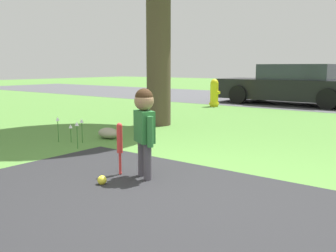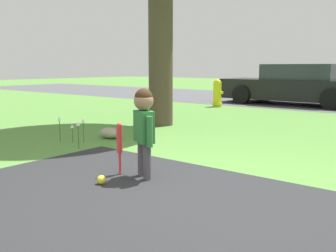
{
  "view_description": "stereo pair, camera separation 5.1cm",
  "coord_description": "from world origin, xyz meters",
  "px_view_note": "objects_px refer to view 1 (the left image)",
  "views": [
    {
      "loc": [
        1.76,
        -2.63,
        1.15
      ],
      "look_at": [
        -0.73,
        0.63,
        0.5
      ],
      "focal_mm": 40.0,
      "sensor_mm": 36.0,
      "label": 1
    },
    {
      "loc": [
        1.8,
        -2.6,
        1.15
      ],
      "look_at": [
        -0.73,
        0.63,
        0.5
      ],
      "focal_mm": 40.0,
      "sensor_mm": 36.0,
      "label": 2
    }
  ],
  "objects_px": {
    "child": "(144,121)",
    "sports_ball": "(102,180)",
    "fire_hydrant": "(214,93)",
    "baseball_bat": "(120,141)",
    "parked_car": "(291,86)"
  },
  "relations": [
    {
      "from": "child",
      "to": "sports_ball",
      "type": "relative_size",
      "value": 10.17
    },
    {
      "from": "parked_car",
      "to": "baseball_bat",
      "type": "bearing_deg",
      "value": 97.8
    },
    {
      "from": "sports_ball",
      "to": "parked_car",
      "type": "height_order",
      "value": "parked_car"
    },
    {
      "from": "sports_ball",
      "to": "child",
      "type": "bearing_deg",
      "value": 66.33
    },
    {
      "from": "sports_ball",
      "to": "fire_hydrant",
      "type": "xyz_separation_m",
      "value": [
        -2.86,
        7.03,
        0.35
      ]
    },
    {
      "from": "parked_car",
      "to": "fire_hydrant",
      "type": "bearing_deg",
      "value": 52.01
    },
    {
      "from": "baseball_bat",
      "to": "parked_car",
      "type": "relative_size",
      "value": 0.13
    },
    {
      "from": "sports_ball",
      "to": "fire_hydrant",
      "type": "bearing_deg",
      "value": 112.17
    },
    {
      "from": "baseball_bat",
      "to": "parked_car",
      "type": "bearing_deg",
      "value": 97.97
    },
    {
      "from": "child",
      "to": "parked_car",
      "type": "distance_m",
      "value": 8.73
    },
    {
      "from": "fire_hydrant",
      "to": "baseball_bat",
      "type": "bearing_deg",
      "value": -67.5
    },
    {
      "from": "baseball_bat",
      "to": "fire_hydrant",
      "type": "xyz_separation_m",
      "value": [
        -2.76,
        6.67,
        0.03
      ]
    },
    {
      "from": "baseball_bat",
      "to": "sports_ball",
      "type": "xyz_separation_m",
      "value": [
        0.1,
        -0.36,
        -0.32
      ]
    },
    {
      "from": "child",
      "to": "parked_car",
      "type": "xyz_separation_m",
      "value": [
        -1.5,
        8.6,
        -0.03
      ]
    },
    {
      "from": "baseball_bat",
      "to": "sports_ball",
      "type": "relative_size",
      "value": 6.15
    }
  ]
}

